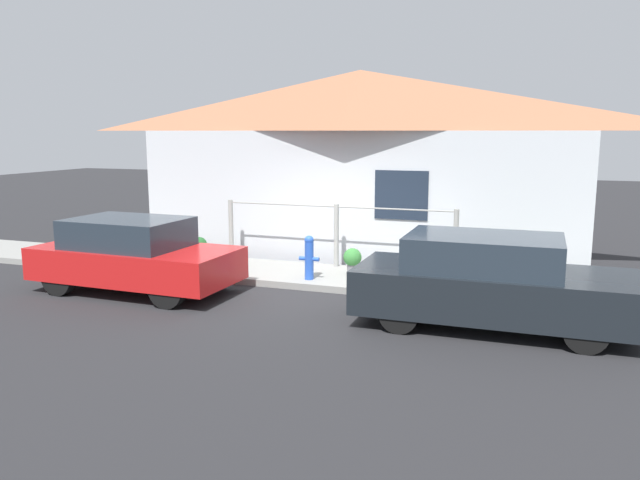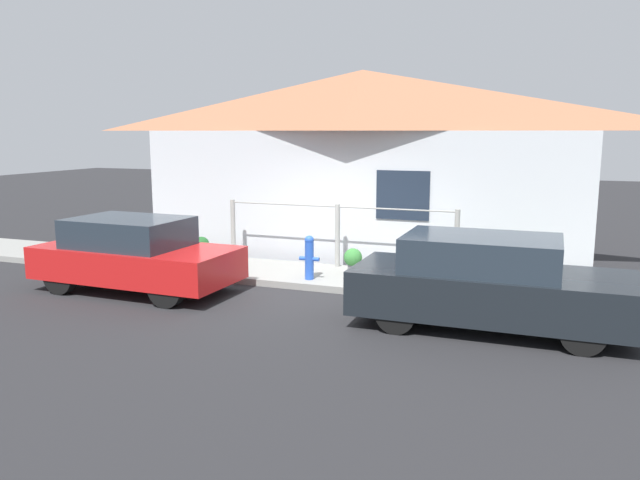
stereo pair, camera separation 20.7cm
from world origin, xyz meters
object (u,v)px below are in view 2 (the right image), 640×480
(car_right, at_px, (489,283))
(potted_plant_by_fence, at_px, (202,246))
(car_left, at_px, (135,254))
(fire_hydrant, at_px, (309,256))
(potted_plant_near_hydrant, at_px, (353,259))
(potted_plant_corner, at_px, (515,270))

(car_right, height_order, potted_plant_by_fence, car_right)
(car_left, relative_size, fire_hydrant, 4.45)
(potted_plant_near_hydrant, relative_size, potted_plant_corner, 0.84)
(fire_hydrant, distance_m, potted_plant_near_hydrant, 0.92)
(car_right, relative_size, potted_plant_by_fence, 8.52)
(car_right, height_order, potted_plant_near_hydrant, car_right)
(fire_hydrant, height_order, potted_plant_near_hydrant, fire_hydrant)
(car_left, xyz_separation_m, potted_plant_by_fence, (-0.13, 2.48, -0.28))
(car_right, relative_size, potted_plant_near_hydrant, 7.69)
(fire_hydrant, distance_m, potted_plant_by_fence, 3.12)
(potted_plant_by_fence, xyz_separation_m, potted_plant_corner, (6.58, -0.38, 0.07))
(potted_plant_by_fence, bearing_deg, fire_hydrant, -19.29)
(car_left, xyz_separation_m, car_right, (6.20, -0.00, 0.01))
(potted_plant_near_hydrant, distance_m, potted_plant_by_fence, 3.62)
(fire_hydrant, bearing_deg, car_left, -152.80)
(car_right, xyz_separation_m, fire_hydrant, (-3.39, 1.45, -0.12))
(potted_plant_by_fence, bearing_deg, potted_plant_near_hydrant, -6.33)
(car_left, height_order, potted_plant_corner, car_left)
(fire_hydrant, bearing_deg, potted_plant_near_hydrant, 43.98)
(car_left, distance_m, potted_plant_near_hydrant, 4.05)
(car_left, distance_m, car_right, 6.20)
(car_right, height_order, fire_hydrant, car_right)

